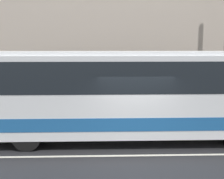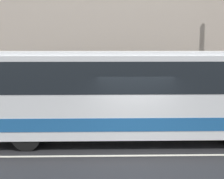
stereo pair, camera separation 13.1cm
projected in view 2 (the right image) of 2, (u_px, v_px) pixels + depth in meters
name	position (u px, v px, depth m)	size (l,w,h in m)	color
ground_plane	(136.00, 156.00, 9.98)	(60.00, 60.00, 0.00)	#262628
sidewalk	(125.00, 116.00, 15.35)	(60.00, 2.86, 0.14)	gray
building_facade	(124.00, 11.00, 16.18)	(60.00, 0.35, 10.93)	#B7A899
lane_stripe	(136.00, 156.00, 9.98)	(54.00, 0.14, 0.01)	beige
transit_bus	(127.00, 91.00, 11.45)	(11.70, 2.62, 3.29)	white
pedestrian_waiting	(35.00, 100.00, 14.56)	(0.36, 0.36, 1.75)	navy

